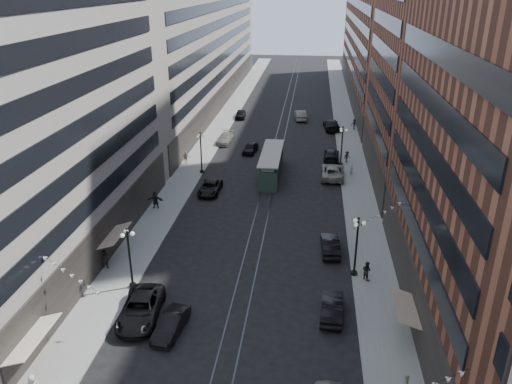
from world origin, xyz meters
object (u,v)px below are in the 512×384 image
at_px(car_5, 171,324).
at_px(car_13, 250,148).
at_px(pedestrian_9, 354,124).
at_px(car_2, 141,309).
at_px(car_10, 330,245).
at_px(lamppost_se_mid, 342,145).
at_px(car_8, 225,139).
at_px(pedestrian_extra_0, 347,157).
at_px(lamppost_sw_mid, 201,151).
at_px(car_11, 332,171).
at_px(car_extra_1, 331,155).
at_px(pedestrian_7, 367,271).
at_px(pedestrian_8, 351,170).
at_px(lamppost_sw_far, 130,256).
at_px(streetcar, 271,165).
at_px(car_9, 241,114).
at_px(pedestrian_6, 186,158).
at_px(lamppost_se_far, 356,245).
at_px(pedestrian_2, 105,260).
at_px(car_extra_0, 332,308).
at_px(car_12, 332,125).
at_px(car_14, 300,115).
at_px(car_7, 210,187).
at_px(pedestrian_5, 155,200).

bearing_deg(car_5, car_13, 95.85).
relative_size(car_5, pedestrian_9, 2.38).
xyz_separation_m(car_2, car_10, (14.44, 11.70, -0.09)).
distance_m(lamppost_se_mid, car_8, 19.71).
distance_m(car_5, car_10, 17.55).
bearing_deg(car_8, pedestrian_extra_0, -18.63).
height_order(lamppost_sw_mid, car_11, lamppost_sw_mid).
bearing_deg(car_extra_1, pedestrian_7, 96.54).
bearing_deg(lamppost_sw_mid, car_5, -81.68).
distance_m(car_13, pedestrian_8, 16.51).
distance_m(lamppost_sw_far, car_8, 40.63).
height_order(streetcar, car_9, streetcar).
distance_m(car_10, pedestrian_6, 29.39).
height_order(lamppost_se_far, car_2, lamppost_se_far).
bearing_deg(pedestrian_extra_0, pedestrian_9, 50.76).
height_order(lamppost_se_mid, streetcar, lamppost_se_mid).
bearing_deg(car_extra_1, car_8, -17.59).
height_order(pedestrian_2, car_13, pedestrian_2).
distance_m(lamppost_se_far, pedestrian_9, 46.47).
bearing_deg(car_extra_0, car_10, -86.74).
bearing_deg(car_5, car_12, 83.60).
bearing_deg(car_extra_0, pedestrian_2, -8.68).
relative_size(car_5, car_8, 0.84).
xyz_separation_m(streetcar, car_14, (2.91, 28.99, -0.60)).
distance_m(lamppost_se_mid, car_12, 18.41).
distance_m(car_9, car_11, 32.99).
height_order(car_9, pedestrian_6, pedestrian_6).
xyz_separation_m(car_7, car_12, (15.20, 29.60, 0.17)).
distance_m(lamppost_sw_far, car_2, 4.82).
distance_m(car_10, pedestrian_9, 42.71).
height_order(car_13, pedestrian_5, pedestrian_5).
distance_m(lamppost_sw_far, lamppost_se_far, 18.83).
relative_size(car_9, car_13, 1.02).
xyz_separation_m(car_13, pedestrian_8, (14.24, -8.35, 0.20)).
bearing_deg(car_11, car_8, -37.20).
bearing_deg(car_11, lamppost_se_mid, -103.73).
bearing_deg(car_11, lamppost_se_far, 94.58).
distance_m(lamppost_se_far, pedestrian_6, 33.71).
distance_m(lamppost_sw_mid, pedestrian_2, 24.82).
height_order(car_10, car_12, car_12).
bearing_deg(car_5, pedestrian_2, 143.07).
bearing_deg(streetcar, car_2, -103.11).
distance_m(lamppost_sw_mid, car_extra_1, 18.92).
bearing_deg(car_13, pedestrian_extra_0, -4.63).
bearing_deg(car_5, pedestrian_8, 72.57).
bearing_deg(pedestrian_extra_0, pedestrian_5, -172.84).
height_order(car_9, car_12, car_12).
distance_m(car_5, car_7, 25.91).
relative_size(lamppost_sw_mid, car_14, 1.04).
bearing_deg(car_extra_0, streetcar, -72.43).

